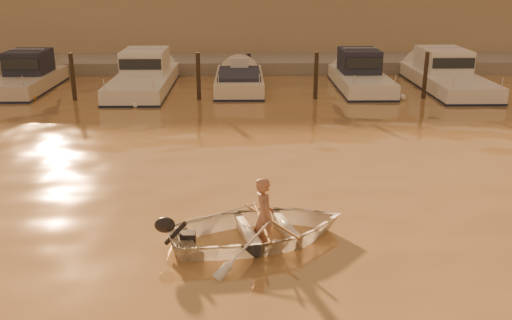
{
  "coord_description": "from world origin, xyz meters",
  "views": [
    {
      "loc": [
        1.68,
        -10.27,
        5.29
      ],
      "look_at": [
        2.0,
        3.3,
        0.75
      ],
      "focal_mm": 40.0,
      "sensor_mm": 36.0,
      "label": 1
    }
  ],
  "objects_px": {
    "moored_boat_1": "(26,77)",
    "moored_boat_5": "(447,75)",
    "person": "(264,216)",
    "moored_boat_4": "(361,75)",
    "waterfront_building": "(216,18)",
    "moored_boat_2": "(144,76)",
    "dinghy": "(259,229)",
    "moored_boat_3": "(239,84)"
  },
  "relations": [
    {
      "from": "moored_boat_1",
      "to": "moored_boat_2",
      "type": "height_order",
      "value": "same"
    },
    {
      "from": "moored_boat_1",
      "to": "waterfront_building",
      "type": "relative_size",
      "value": 0.14
    },
    {
      "from": "moored_boat_1",
      "to": "dinghy",
      "type": "bearing_deg",
      "value": -56.78
    },
    {
      "from": "person",
      "to": "moored_boat_4",
      "type": "distance_m",
      "value": 16.48
    },
    {
      "from": "waterfront_building",
      "to": "moored_boat_3",
      "type": "bearing_deg",
      "value": -82.13
    },
    {
      "from": "person",
      "to": "moored_boat_2",
      "type": "relative_size",
      "value": 0.2
    },
    {
      "from": "moored_boat_2",
      "to": "moored_boat_4",
      "type": "relative_size",
      "value": 1.22
    },
    {
      "from": "person",
      "to": "moored_boat_5",
      "type": "height_order",
      "value": "moored_boat_5"
    },
    {
      "from": "moored_boat_1",
      "to": "waterfront_building",
      "type": "xyz_separation_m",
      "value": [
        8.28,
        11.0,
        1.77
      ]
    },
    {
      "from": "dinghy",
      "to": "waterfront_building",
      "type": "relative_size",
      "value": 0.08
    },
    {
      "from": "person",
      "to": "moored_boat_1",
      "type": "relative_size",
      "value": 0.26
    },
    {
      "from": "person",
      "to": "moored_boat_4",
      "type": "bearing_deg",
      "value": -34.68
    },
    {
      "from": "person",
      "to": "moored_boat_2",
      "type": "distance_m",
      "value": 16.45
    },
    {
      "from": "dinghy",
      "to": "moored_boat_1",
      "type": "xyz_separation_m",
      "value": [
        -10.28,
        15.7,
        0.36
      ]
    },
    {
      "from": "person",
      "to": "moored_boat_4",
      "type": "relative_size",
      "value": 0.25
    },
    {
      "from": "moored_boat_1",
      "to": "waterfront_building",
      "type": "bearing_deg",
      "value": 53.02
    },
    {
      "from": "dinghy",
      "to": "moored_boat_2",
      "type": "relative_size",
      "value": 0.45
    },
    {
      "from": "person",
      "to": "moored_boat_2",
      "type": "bearing_deg",
      "value": 0.98
    },
    {
      "from": "person",
      "to": "moored_boat_2",
      "type": "xyz_separation_m",
      "value": [
        -4.99,
        15.67,
        0.09
      ]
    },
    {
      "from": "moored_boat_1",
      "to": "moored_boat_2",
      "type": "distance_m",
      "value": 5.39
    },
    {
      "from": "moored_boat_3",
      "to": "moored_boat_2",
      "type": "bearing_deg",
      "value": 180.0
    },
    {
      "from": "waterfront_building",
      "to": "person",
      "type": "bearing_deg",
      "value": -85.51
    },
    {
      "from": "moored_boat_3",
      "to": "moored_boat_4",
      "type": "xyz_separation_m",
      "value": [
        5.66,
        0.0,
        0.4
      ]
    },
    {
      "from": "person",
      "to": "dinghy",
      "type": "bearing_deg",
      "value": 90.0
    },
    {
      "from": "moored_boat_1",
      "to": "moored_boat_5",
      "type": "distance_m",
      "value": 19.51
    },
    {
      "from": "moored_boat_2",
      "to": "moored_boat_3",
      "type": "xyz_separation_m",
      "value": [
        4.42,
        0.0,
        -0.4
      ]
    },
    {
      "from": "moored_boat_4",
      "to": "person",
      "type": "bearing_deg",
      "value": -108.0
    },
    {
      "from": "moored_boat_2",
      "to": "moored_boat_4",
      "type": "bearing_deg",
      "value": 0.0
    },
    {
      "from": "moored_boat_1",
      "to": "waterfront_building",
      "type": "height_order",
      "value": "waterfront_building"
    },
    {
      "from": "moored_boat_2",
      "to": "person",
      "type": "bearing_deg",
      "value": -72.33
    },
    {
      "from": "dinghy",
      "to": "moored_boat_2",
      "type": "xyz_separation_m",
      "value": [
        -4.9,
        15.7,
        0.36
      ]
    },
    {
      "from": "moored_boat_4",
      "to": "waterfront_building",
      "type": "xyz_separation_m",
      "value": [
        -7.18,
        11.0,
        1.77
      ]
    },
    {
      "from": "moored_boat_5",
      "to": "waterfront_building",
      "type": "xyz_separation_m",
      "value": [
        -11.23,
        11.0,
        1.77
      ]
    },
    {
      "from": "person",
      "to": "moored_boat_1",
      "type": "bearing_deg",
      "value": 16.82
    },
    {
      "from": "moored_boat_1",
      "to": "moored_boat_4",
      "type": "bearing_deg",
      "value": 0.0
    },
    {
      "from": "moored_boat_1",
      "to": "moored_boat_2",
      "type": "relative_size",
      "value": 0.79
    },
    {
      "from": "moored_boat_1",
      "to": "moored_boat_4",
      "type": "height_order",
      "value": "same"
    },
    {
      "from": "person",
      "to": "moored_boat_3",
      "type": "xyz_separation_m",
      "value": [
        -0.57,
        15.67,
        -0.31
      ]
    },
    {
      "from": "moored_boat_2",
      "to": "waterfront_building",
      "type": "relative_size",
      "value": 0.18
    },
    {
      "from": "dinghy",
      "to": "moored_boat_1",
      "type": "distance_m",
      "value": 18.77
    },
    {
      "from": "moored_boat_5",
      "to": "dinghy",
      "type": "bearing_deg",
      "value": -120.45
    },
    {
      "from": "moored_boat_4",
      "to": "waterfront_building",
      "type": "height_order",
      "value": "waterfront_building"
    }
  ]
}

